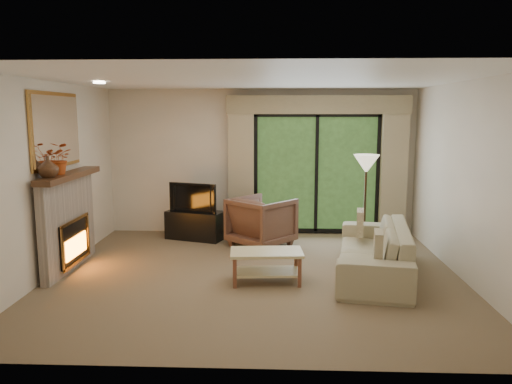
{
  "coord_description": "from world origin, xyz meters",
  "views": [
    {
      "loc": [
        0.28,
        -6.5,
        2.19
      ],
      "look_at": [
        0.0,
        0.3,
        1.1
      ],
      "focal_mm": 35.0,
      "sensor_mm": 36.0,
      "label": 1
    }
  ],
  "objects_px": {
    "armchair": "(262,222)",
    "sofa": "(373,250)",
    "media_console": "(195,225)",
    "coffee_table": "(266,267)"
  },
  "relations": [
    {
      "from": "media_console",
      "to": "coffee_table",
      "type": "distance_m",
      "value": 2.56
    },
    {
      "from": "armchair",
      "to": "sofa",
      "type": "xyz_separation_m",
      "value": [
        1.57,
        -1.4,
        -0.07
      ]
    },
    {
      "from": "armchair",
      "to": "sofa",
      "type": "bearing_deg",
      "value": 179.29
    },
    {
      "from": "media_console",
      "to": "coffee_table",
      "type": "relative_size",
      "value": 1.06
    },
    {
      "from": "sofa",
      "to": "coffee_table",
      "type": "distance_m",
      "value": 1.5
    },
    {
      "from": "armchair",
      "to": "coffee_table",
      "type": "height_order",
      "value": "armchair"
    },
    {
      "from": "media_console",
      "to": "coffee_table",
      "type": "bearing_deg",
      "value": -41.63
    },
    {
      "from": "media_console",
      "to": "coffee_table",
      "type": "xyz_separation_m",
      "value": [
        1.29,
        -2.21,
        -0.04
      ]
    },
    {
      "from": "armchair",
      "to": "media_console",
      "type": "bearing_deg",
      "value": 21.3
    },
    {
      "from": "media_console",
      "to": "armchair",
      "type": "height_order",
      "value": "armchair"
    }
  ]
}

